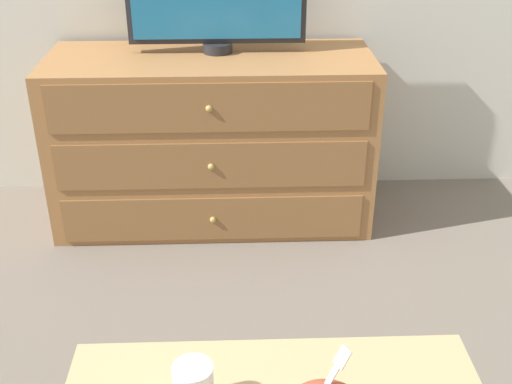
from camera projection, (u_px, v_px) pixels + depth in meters
The scene contains 2 objects.
ground_plane at pixel (219, 183), 2.94m from camera, with size 12.00×12.00×0.00m, color #70665B.
dresser at pixel (213, 140), 2.54m from camera, with size 1.23×0.50×0.67m.
Camera 1 is at (0.07, -2.61, 1.35)m, focal length 45.00 mm.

